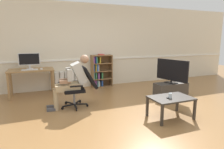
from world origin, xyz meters
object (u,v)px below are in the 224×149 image
(tv_stand, at_px, (171,90))
(coffee_table, at_px, (171,100))
(bookshelf, at_px, (100,71))
(imac_monitor, at_px, (29,60))
(person_seated, at_px, (72,80))
(drinking_glass, at_px, (170,96))
(computer_mouse, at_px, (41,69))
(radiator, at_px, (65,80))
(computer_desk, at_px, (31,73))
(keyboard, at_px, (30,70))
(tv_screen, at_px, (172,71))
(office_chair, at_px, (81,85))
(spare_remote, at_px, (169,97))

(tv_stand, xyz_separation_m, coffee_table, (-0.95, -1.17, 0.18))
(tv_stand, bearing_deg, bookshelf, 128.45)
(bookshelf, bearing_deg, imac_monitor, -174.28)
(person_seated, distance_m, drinking_glass, 2.17)
(computer_mouse, height_order, tv_stand, computer_mouse)
(person_seated, bearing_deg, imac_monitor, -144.66)
(radiator, relative_size, drinking_glass, 8.78)
(computer_desk, bearing_deg, radiator, 22.32)
(keyboard, relative_size, bookshelf, 0.38)
(computer_desk, height_order, tv_screen, tv_screen)
(bookshelf, bearing_deg, computer_mouse, -167.36)
(office_chair, relative_size, coffee_table, 1.14)
(keyboard, relative_size, coffee_table, 0.49)
(computer_desk, relative_size, imac_monitor, 2.13)
(tv_stand, relative_size, spare_remote, 6.11)
(computer_desk, bearing_deg, bookshelf, 7.88)
(imac_monitor, bearing_deg, person_seated, -57.31)
(bookshelf, bearing_deg, radiator, 174.98)
(office_chair, relative_size, drinking_glass, 9.21)
(tv_stand, bearing_deg, keyboard, 158.65)
(drinking_glass, bearing_deg, computer_mouse, 130.75)
(office_chair, xyz_separation_m, tv_stand, (2.46, -0.18, -0.32))
(tv_stand, bearing_deg, drinking_glass, -129.51)
(computer_desk, distance_m, drinking_glass, 3.75)
(computer_mouse, height_order, person_seated, person_seated)
(coffee_table, bearing_deg, imac_monitor, 133.25)
(coffee_table, height_order, drinking_glass, drinking_glass)
(computer_mouse, bearing_deg, computer_desk, 155.74)
(computer_desk, bearing_deg, spare_remote, -47.05)
(drinking_glass, bearing_deg, radiator, 116.77)
(radiator, xyz_separation_m, office_chair, (0.13, -1.75, 0.24))
(imac_monitor, distance_m, person_seated, 1.73)
(imac_monitor, xyz_separation_m, computer_mouse, (0.29, -0.20, -0.24))
(keyboard, bearing_deg, office_chair, -47.60)
(keyboard, bearing_deg, bookshelf, 11.45)
(computer_mouse, distance_m, coffee_table, 3.50)
(keyboard, bearing_deg, drinking_glass, -45.55)
(office_chair, bearing_deg, spare_remote, 49.39)
(computer_mouse, relative_size, tv_stand, 0.11)
(computer_desk, height_order, computer_mouse, computer_mouse)
(computer_desk, relative_size, office_chair, 1.25)
(computer_mouse, bearing_deg, keyboard, -176.11)
(bookshelf, xyz_separation_m, person_seated, (-1.21, -1.64, 0.13))
(office_chair, bearing_deg, radiator, -173.04)
(imac_monitor, distance_m, radiator, 1.26)
(computer_mouse, distance_m, radiator, 0.98)
(radiator, distance_m, tv_stand, 3.23)
(office_chair, distance_m, tv_stand, 2.49)
(computer_mouse, bearing_deg, tv_screen, -23.36)
(computer_desk, xyz_separation_m, radiator, (0.95, 0.39, -0.36))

